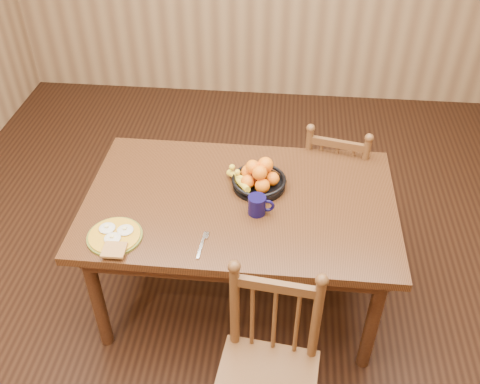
# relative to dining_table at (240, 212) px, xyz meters

# --- Properties ---
(room) EXTENTS (4.52, 5.02, 2.72)m
(room) POSITION_rel_dining_table_xyz_m (0.00, 0.00, 0.68)
(room) COLOR black
(room) RESTS_ON ground
(dining_table) EXTENTS (1.60, 1.00, 0.75)m
(dining_table) POSITION_rel_dining_table_xyz_m (0.00, 0.00, 0.00)
(dining_table) COLOR black
(dining_table) RESTS_ON ground
(chair_far) EXTENTS (0.47, 0.46, 0.89)m
(chair_far) POSITION_rel_dining_table_xyz_m (0.54, 0.60, -0.23)
(chair_far) COLOR #533119
(chair_far) RESTS_ON ground
(chair_near) EXTENTS (0.47, 0.45, 0.94)m
(chair_near) POSITION_rel_dining_table_xyz_m (0.20, -0.81, -0.21)
(chair_near) COLOR #533119
(chair_near) RESTS_ON ground
(breakfast_plate) EXTENTS (0.26, 0.29, 0.04)m
(breakfast_plate) POSITION_rel_dining_table_xyz_m (-0.56, -0.34, 0.10)
(breakfast_plate) COLOR #59601E
(breakfast_plate) RESTS_ON dining_table
(fork) EXTENTS (0.04, 0.18, 0.00)m
(fork) POSITION_rel_dining_table_xyz_m (-0.14, -0.34, 0.09)
(fork) COLOR silver
(fork) RESTS_ON dining_table
(spoon) EXTENTS (0.04, 0.16, 0.01)m
(spoon) POSITION_rel_dining_table_xyz_m (-0.52, -0.26, 0.09)
(spoon) COLOR silver
(spoon) RESTS_ON dining_table
(coffee_mug) EXTENTS (0.13, 0.09, 0.10)m
(coffee_mug) POSITION_rel_dining_table_xyz_m (0.10, -0.09, 0.14)
(coffee_mug) COLOR #0D0935
(coffee_mug) RESTS_ON dining_table
(juice_glass) EXTENTS (0.06, 0.06, 0.09)m
(juice_glass) POSITION_rel_dining_table_xyz_m (0.07, 0.12, 0.13)
(juice_glass) COLOR silver
(juice_glass) RESTS_ON dining_table
(fruit_bowl) EXTENTS (0.32, 0.29, 0.17)m
(fruit_bowl) POSITION_rel_dining_table_xyz_m (0.08, 0.12, 0.14)
(fruit_bowl) COLOR black
(fruit_bowl) RESTS_ON dining_table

